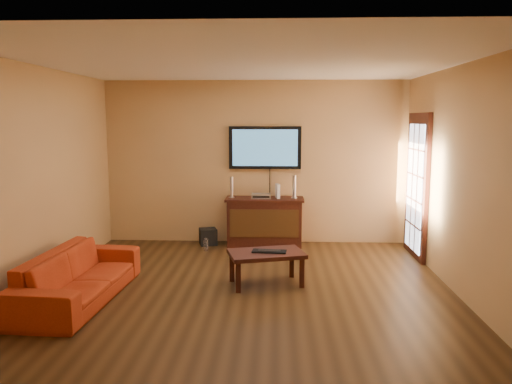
# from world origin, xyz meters

# --- Properties ---
(ground_plane) EXTENTS (5.00, 5.00, 0.00)m
(ground_plane) POSITION_xyz_m (0.00, 0.00, 0.00)
(ground_plane) COLOR black
(ground_plane) RESTS_ON ground
(room_walls) EXTENTS (5.00, 5.00, 5.00)m
(room_walls) POSITION_xyz_m (0.00, 0.62, 1.69)
(room_walls) COLOR tan
(room_walls) RESTS_ON ground
(french_door) EXTENTS (0.07, 1.02, 2.22)m
(french_door) POSITION_xyz_m (2.46, 1.70, 1.05)
(french_door) COLOR black
(french_door) RESTS_ON ground
(media_console) EXTENTS (1.27, 0.49, 0.79)m
(media_console) POSITION_xyz_m (0.16, 2.25, 0.40)
(media_console) COLOR black
(media_console) RESTS_ON ground
(television) EXTENTS (1.19, 0.08, 0.70)m
(television) POSITION_xyz_m (0.16, 2.45, 1.60)
(television) COLOR black
(television) RESTS_ON ground
(coffee_table) EXTENTS (1.03, 0.77, 0.42)m
(coffee_table) POSITION_xyz_m (0.23, 0.27, 0.36)
(coffee_table) COLOR black
(coffee_table) RESTS_ON ground
(sofa) EXTENTS (0.69, 2.01, 0.77)m
(sofa) POSITION_xyz_m (-1.90, -0.38, 0.39)
(sofa) COLOR #A53012
(sofa) RESTS_ON ground
(speaker_left) EXTENTS (0.09, 0.09, 0.34)m
(speaker_left) POSITION_xyz_m (-0.38, 2.26, 0.95)
(speaker_left) COLOR silver
(speaker_left) RESTS_ON media_console
(speaker_right) EXTENTS (0.10, 0.10, 0.37)m
(speaker_right) POSITION_xyz_m (0.64, 2.27, 0.96)
(speaker_right) COLOR silver
(speaker_right) RESTS_ON media_console
(av_receiver) EXTENTS (0.32, 0.23, 0.07)m
(av_receiver) POSITION_xyz_m (0.10, 2.24, 0.83)
(av_receiver) COLOR silver
(av_receiver) RESTS_ON media_console
(game_console) EXTENTS (0.08, 0.17, 0.23)m
(game_console) POSITION_xyz_m (0.37, 2.25, 0.91)
(game_console) COLOR white
(game_console) RESTS_ON media_console
(subwoofer) EXTENTS (0.34, 0.34, 0.27)m
(subwoofer) POSITION_xyz_m (-0.78, 2.24, 0.13)
(subwoofer) COLOR black
(subwoofer) RESTS_ON ground
(bottle) EXTENTS (0.07, 0.07, 0.21)m
(bottle) POSITION_xyz_m (-0.76, 1.84, 0.10)
(bottle) COLOR white
(bottle) RESTS_ON ground
(keyboard) EXTENTS (0.44, 0.20, 0.03)m
(keyboard) POSITION_xyz_m (0.27, 0.26, 0.43)
(keyboard) COLOR black
(keyboard) RESTS_ON coffee_table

